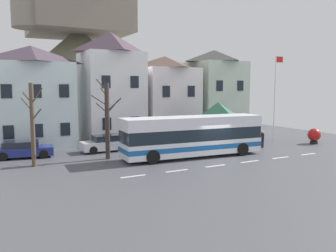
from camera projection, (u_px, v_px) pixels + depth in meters
ground_plane at (217, 159)px, 26.14m from camera, size 40.00×60.00×0.07m
townhouse_00 at (33, 97)px, 30.55m from camera, size 6.58×5.16×8.87m
townhouse_01 at (111, 88)px, 33.80m from camera, size 5.42×5.23×10.52m
townhouse_02 at (165, 97)px, 37.09m from camera, size 5.63×6.13×8.52m
townhouse_03 at (214, 92)px, 39.89m from camera, size 5.46×6.06×9.45m
hilltop_castle at (79, 68)px, 54.24m from camera, size 32.51×32.51×21.84m
transit_bus at (193, 137)px, 26.69m from camera, size 11.21×3.18×3.10m
bus_shelter at (218, 110)px, 32.61m from camera, size 3.60×3.60×3.95m
parked_car_00 at (227, 134)px, 34.80m from camera, size 4.35×2.24×1.28m
parked_car_01 at (23, 149)px, 26.47m from camera, size 4.42×2.41×1.27m
parked_car_02 at (107, 143)px, 29.11m from camera, size 4.10×1.95×1.36m
pedestrian_00 at (262, 138)px, 30.76m from camera, size 0.32×0.32×1.51m
pedestrian_01 at (239, 137)px, 31.58m from camera, size 0.35×0.35×1.49m
pedestrian_02 at (260, 140)px, 29.33m from camera, size 0.30×0.30×1.47m
pedestrian_03 at (255, 139)px, 30.16m from camera, size 0.32×0.33×1.54m
public_bench at (217, 135)px, 35.68m from camera, size 1.42×0.48×0.87m
flagpole at (275, 93)px, 34.17m from camera, size 0.95×0.10×8.33m
harbour_buoy at (314, 135)px, 32.92m from camera, size 1.20×1.20×1.45m
bare_tree_00 at (33, 124)px, 23.25m from camera, size 1.37×1.25×5.60m
bare_tree_01 at (107, 120)px, 25.76m from camera, size 2.25×1.39×5.91m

